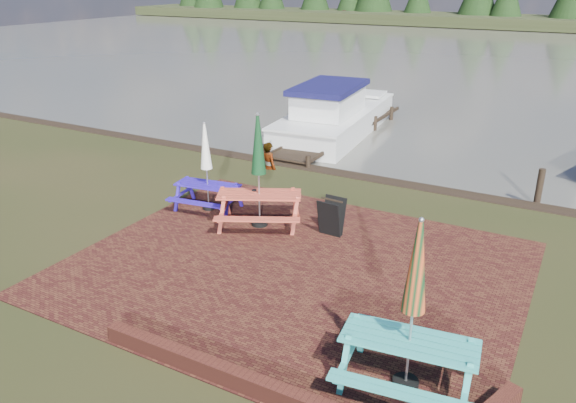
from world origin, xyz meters
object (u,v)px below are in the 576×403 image
at_px(picnic_table_red, 259,188).
at_px(jetty, 340,131).
at_px(chalkboard, 331,217).
at_px(boat_jetty, 335,117).
at_px(picnic_table_blue, 207,180).
at_px(picnic_table_teal, 410,333).
at_px(person, 269,143).

relative_size(picnic_table_red, jetty, 0.30).
height_order(chalkboard, jetty, chalkboard).
relative_size(chalkboard, boat_jetty, 0.11).
bearing_deg(chalkboard, picnic_table_blue, -174.33).
bearing_deg(jetty, boat_jetty, 131.92).
bearing_deg(picnic_table_teal, person, 124.81).
xyz_separation_m(picnic_table_blue, jetty, (-0.06, 8.54, -0.69)).
bearing_deg(picnic_table_red, picnic_table_blue, 145.48).
distance_m(picnic_table_red, picnic_table_blue, 1.72).
xyz_separation_m(picnic_table_teal, person, (-6.92, 7.75, -0.12)).
relative_size(picnic_table_red, boat_jetty, 0.34).
bearing_deg(boat_jetty, jetty, -53.38).
bearing_deg(boat_jetty, picnic_table_teal, -66.95).
height_order(picnic_table_blue, chalkboard, picnic_table_blue).
relative_size(picnic_table_teal, picnic_table_blue, 1.18).
distance_m(picnic_table_red, person, 4.37).
bearing_deg(person, chalkboard, 160.79).
relative_size(boat_jetty, person, 4.87).
distance_m(picnic_table_blue, boat_jetty, 9.06).
bearing_deg(picnic_table_blue, picnic_table_teal, -39.79).
relative_size(picnic_table_red, chalkboard, 3.09).
distance_m(chalkboard, person, 5.16).
height_order(picnic_table_teal, chalkboard, picnic_table_teal).
relative_size(jetty, boat_jetty, 1.12).
bearing_deg(picnic_table_teal, chalkboard, 119.76).
relative_size(picnic_table_blue, chalkboard, 2.57).
xyz_separation_m(jetty, person, (-0.27, -4.91, 0.71)).
distance_m(picnic_table_teal, picnic_table_blue, 7.77).
xyz_separation_m(jetty, boat_jetty, (-0.45, 0.50, 0.37)).
height_order(picnic_table_red, picnic_table_blue, picnic_table_red).
bearing_deg(chalkboard, picnic_table_red, -164.74).
bearing_deg(picnic_table_blue, jetty, 82.61).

